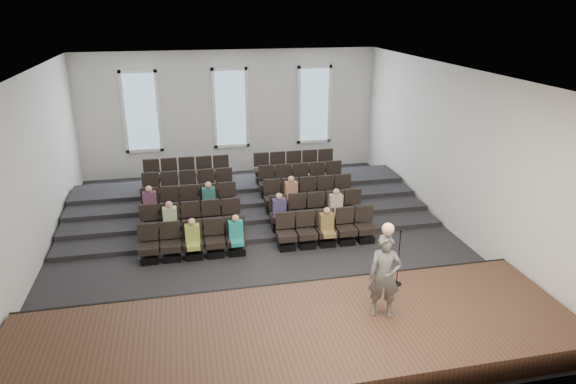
% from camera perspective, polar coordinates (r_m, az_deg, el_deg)
% --- Properties ---
extents(ground, '(14.00, 14.00, 0.00)m').
position_cam_1_polar(ground, '(15.40, -3.28, -5.60)').
color(ground, black).
rests_on(ground, ground).
extents(ceiling, '(12.00, 14.00, 0.02)m').
position_cam_1_polar(ceiling, '(13.96, -3.70, 13.22)').
color(ceiling, white).
rests_on(ceiling, ground).
extents(wall_back, '(12.00, 0.04, 5.00)m').
position_cam_1_polar(wall_back, '(21.25, -6.40, 8.73)').
color(wall_back, silver).
rests_on(wall_back, ground).
extents(wall_front, '(12.00, 0.04, 5.00)m').
position_cam_1_polar(wall_front, '(8.17, 4.21, -10.91)').
color(wall_front, silver).
rests_on(wall_front, ground).
extents(wall_left, '(0.04, 14.00, 5.00)m').
position_cam_1_polar(wall_left, '(14.89, -27.03, 1.55)').
color(wall_left, silver).
rests_on(wall_left, ground).
extents(wall_right, '(0.04, 14.00, 5.00)m').
position_cam_1_polar(wall_right, '(16.45, 17.79, 4.45)').
color(wall_right, silver).
rests_on(wall_right, ground).
extents(stage, '(11.80, 3.60, 0.50)m').
position_cam_1_polar(stage, '(10.96, 1.02, -15.90)').
color(stage, '#472E1E').
rests_on(stage, ground).
extents(stage_lip, '(11.80, 0.06, 0.52)m').
position_cam_1_polar(stage_lip, '(12.40, -0.85, -11.17)').
color(stage_lip, black).
rests_on(stage_lip, ground).
extents(risers, '(11.80, 4.80, 0.60)m').
position_cam_1_polar(risers, '(18.21, -4.84, -0.76)').
color(risers, black).
rests_on(risers, ground).
extents(seating_rows, '(6.80, 4.70, 1.67)m').
position_cam_1_polar(seating_rows, '(16.53, -4.16, -1.18)').
color(seating_rows, black).
rests_on(seating_rows, ground).
extents(windows, '(8.44, 0.10, 3.24)m').
position_cam_1_polar(windows, '(21.15, -6.40, 9.23)').
color(windows, white).
rests_on(windows, wall_back).
extents(audience, '(6.05, 2.64, 1.10)m').
position_cam_1_polar(audience, '(15.43, -4.87, -2.22)').
color(audience, '#99AB44').
rests_on(audience, seating_rows).
extents(speaker, '(0.77, 0.63, 1.82)m').
position_cam_1_polar(speaker, '(10.94, 10.68, -9.16)').
color(speaker, '#555350').
rests_on(speaker, stage).
extents(mic_stand, '(0.23, 0.23, 1.39)m').
position_cam_1_polar(mic_stand, '(12.33, 12.09, -8.31)').
color(mic_stand, black).
rests_on(mic_stand, stage).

